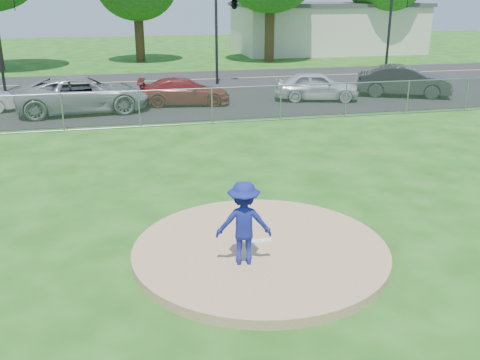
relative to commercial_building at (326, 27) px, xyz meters
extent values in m
plane|color=#174D10|center=(-16.00, -28.00, -2.16)|extent=(120.00, 120.00, 0.00)
cylinder|color=tan|center=(-16.00, -38.00, -2.06)|extent=(5.40, 5.40, 0.20)
cube|color=white|center=(-16.00, -37.80, -1.94)|extent=(0.60, 0.15, 0.04)
cube|color=gray|center=(-16.00, -26.00, -1.41)|extent=(40.00, 0.06, 1.50)
cube|color=black|center=(-16.00, -21.50, -2.15)|extent=(50.00, 8.00, 0.01)
cube|color=black|center=(-16.00, -14.00, -2.16)|extent=(60.00, 7.00, 0.01)
cube|color=beige|center=(0.00, 0.00, -0.16)|extent=(16.00, 9.00, 4.00)
cube|color=#3F3F42|center=(0.00, 0.00, 1.99)|extent=(16.40, 9.40, 0.30)
cylinder|color=#382414|center=(-17.00, -4.00, -0.23)|extent=(0.72, 0.72, 3.85)
cylinder|color=#3B2915|center=(-7.00, -6.00, 0.12)|extent=(0.76, 0.76, 4.55)
cylinder|color=#341F13|center=(4.00, -3.00, -0.06)|extent=(0.74, 0.74, 4.20)
imported|color=black|center=(-23.92, -16.00, 2.64)|extent=(0.16, 0.20, 1.00)
cylinder|color=black|center=(-13.00, -16.00, 0.64)|extent=(0.16, 0.16, 5.60)
imported|color=black|center=(-11.92, -16.00, 2.64)|extent=(0.53, 2.48, 1.00)
cylinder|color=black|center=(-2.00, -16.00, 0.64)|extent=(0.16, 0.16, 5.60)
imported|color=navy|center=(-16.50, -38.59, -1.11)|extent=(1.18, 0.80, 1.70)
cone|color=#DC5F0B|center=(-20.80, -22.61, -1.83)|extent=(0.33, 0.33, 0.65)
imported|color=gray|center=(-20.39, -22.51, -1.33)|extent=(6.17, 3.33, 1.64)
imported|color=maroon|center=(-15.65, -21.76, -1.51)|extent=(4.63, 2.33, 1.29)
imported|color=silver|center=(-8.92, -22.09, -1.43)|extent=(4.51, 2.67, 1.44)
imported|color=black|center=(-4.03, -22.01, -1.36)|extent=(5.06, 3.45, 1.58)
camera|label=1|loc=(-18.62, -47.85, 3.14)|focal=40.00mm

